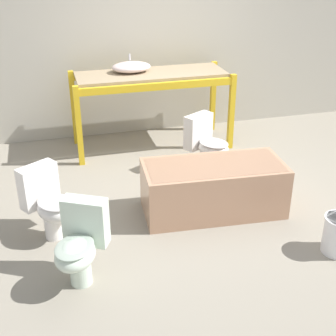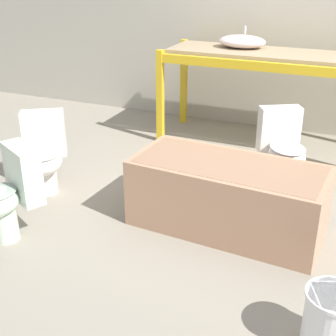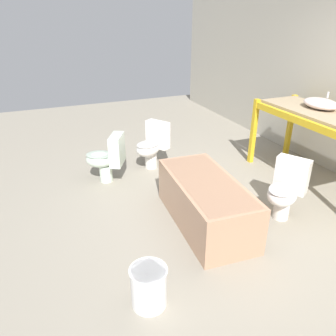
% 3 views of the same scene
% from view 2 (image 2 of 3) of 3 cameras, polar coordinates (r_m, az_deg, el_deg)
% --- Properties ---
extents(ground_plane, '(12.00, 12.00, 0.00)m').
position_cam_2_polar(ground_plane, '(4.15, 9.41, -3.64)').
color(ground_plane, gray).
extents(shelving_rack, '(2.08, 0.79, 1.02)m').
position_cam_2_polar(shelving_rack, '(5.14, 11.25, 12.18)').
color(shelving_rack, gold).
rests_on(shelving_rack, ground_plane).
extents(sink_basin, '(0.51, 0.36, 0.22)m').
position_cam_2_polar(sink_basin, '(5.24, 9.03, 15.00)').
color(sink_basin, silver).
rests_on(sink_basin, shelving_rack).
extents(bathtub_main, '(1.48, 0.75, 0.54)m').
position_cam_2_polar(bathtub_main, '(3.57, 7.30, -2.87)').
color(bathtub_main, tan).
rests_on(bathtub_main, ground_plane).
extents(toilet_near, '(0.55, 0.62, 0.70)m').
position_cam_2_polar(toilet_near, '(3.57, -19.20, -2.98)').
color(toilet_near, silver).
rests_on(toilet_near, ground_plane).
extents(toilet_far, '(0.57, 0.63, 0.70)m').
position_cam_2_polar(toilet_far, '(4.21, -14.88, 1.84)').
color(toilet_far, white).
rests_on(toilet_far, ground_plane).
extents(toilet_extra, '(0.56, 0.63, 0.70)m').
position_cam_2_polar(toilet_extra, '(4.31, 13.85, 2.45)').
color(toilet_extra, white).
rests_on(toilet_extra, ground_plane).
extents(bucket_white, '(0.31, 0.31, 0.36)m').
position_cam_2_polar(bucket_white, '(2.73, 19.29, -17.13)').
color(bucket_white, white).
rests_on(bucket_white, ground_plane).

